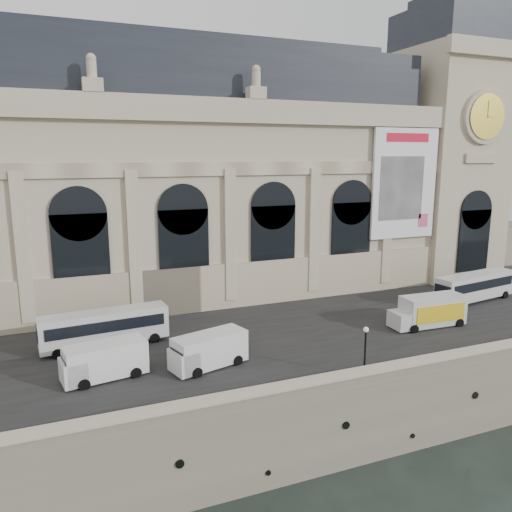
{
  "coord_description": "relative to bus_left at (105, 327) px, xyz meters",
  "views": [
    {
      "loc": [
        -16.02,
        -27.51,
        22.42
      ],
      "look_at": [
        4.03,
        22.0,
        11.55
      ],
      "focal_mm": 35.0,
      "sensor_mm": 36.0,
      "label": 1
    }
  ],
  "objects": [
    {
      "name": "clock_pavilion",
      "position": [
        46.77,
        12.44,
        15.64
      ],
      "size": [
        13.0,
        14.72,
        36.7
      ],
      "color": "#B9A88E",
      "rests_on": "quay"
    },
    {
      "name": "ground",
      "position": [
        12.77,
        -15.49,
        -7.78
      ],
      "size": [
        260.0,
        260.0,
        0.0
      ],
      "primitive_type": "plane",
      "color": "black",
      "rests_on": "ground"
    },
    {
      "name": "bus_right",
      "position": [
        40.3,
        -1.63,
        0.03
      ],
      "size": [
        11.19,
        3.9,
        3.23
      ],
      "color": "silver",
      "rests_on": "quay"
    },
    {
      "name": "box_truck",
      "position": [
        29.65,
        -6.42,
        -0.25
      ],
      "size": [
        7.66,
        2.95,
        3.05
      ],
      "color": "silver",
      "rests_on": "quay"
    },
    {
      "name": "parapet",
      "position": [
        12.77,
        -14.89,
        -1.17
      ],
      "size": [
        160.0,
        1.4,
        1.21
      ],
      "color": "gray",
      "rests_on": "quay"
    },
    {
      "name": "van_c",
      "position": [
        6.84,
        -7.63,
        -0.4
      ],
      "size": [
        6.47,
        3.85,
        2.71
      ],
      "color": "silver",
      "rests_on": "quay"
    },
    {
      "name": "lamp_right",
      "position": [
        17.38,
        -13.69,
        0.19
      ],
      "size": [
        0.41,
        0.41,
        3.98
      ],
      "color": "black",
      "rests_on": "quay"
    },
    {
      "name": "bus_left",
      "position": [
        0.0,
        0.0,
        0.0
      ],
      "size": [
        10.96,
        3.24,
        3.18
      ],
      "color": "silver",
      "rests_on": "quay"
    },
    {
      "name": "street",
      "position": [
        12.77,
        -1.49,
        -1.75
      ],
      "size": [
        160.0,
        24.0,
        0.06
      ],
      "primitive_type": "cube",
      "color": "#2D2D2D",
      "rests_on": "quay"
    },
    {
      "name": "van_b",
      "position": [
        -0.95,
        -6.64,
        -0.39
      ],
      "size": [
        6.41,
        3.27,
        2.72
      ],
      "color": "white",
      "rests_on": "quay"
    },
    {
      "name": "quay",
      "position": [
        12.77,
        19.51,
        -4.78
      ],
      "size": [
        160.0,
        70.0,
        6.0
      ],
      "primitive_type": "cube",
      "color": "gray",
      "rests_on": "ground"
    },
    {
      "name": "museum",
      "position": [
        6.79,
        15.37,
        11.94
      ],
      "size": [
        69.0,
        18.7,
        29.1
      ],
      "color": "#B9A88E",
      "rests_on": "quay"
    }
  ]
}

